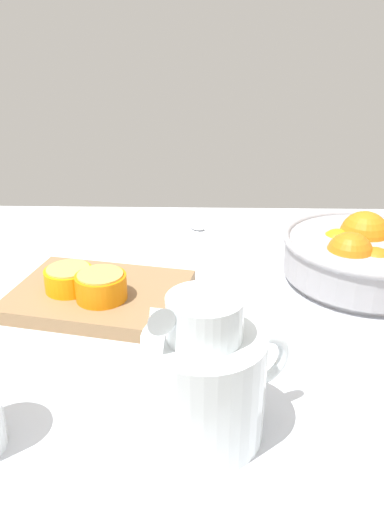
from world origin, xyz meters
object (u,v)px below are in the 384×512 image
object	(u,v)px
fruit_bowl	(371,255)
spoon	(187,225)
juice_pitcher	(205,386)
orange_half_0	(101,286)
cutting_board	(100,295)
orange_half_1	(69,279)

from	to	relation	value
fruit_bowl	spoon	size ratio (longest dim) A/B	2.42
juice_pitcher	orange_half_0	xyz separation A→B (cm)	(-15.77, 25.38, -1.69)
juice_pitcher	spoon	xyz separation A→B (cm)	(-3.93, 62.20, -5.60)
cutting_board	orange_half_1	distance (cm)	5.49
orange_half_1	orange_half_0	bearing A→B (deg)	-26.40
cutting_board	spoon	xyz separation A→B (cm)	(12.85, 33.88, -0.70)
fruit_bowl	orange_half_1	distance (cm)	50.27
juice_pitcher	fruit_bowl	bearing A→B (deg)	52.73
juice_pitcher	spoon	world-z (taller)	juice_pitcher
fruit_bowl	juice_pitcher	size ratio (longest dim) A/B	1.67
fruit_bowl	orange_half_0	xyz separation A→B (cm)	(-43.88, -11.56, -0.47)
fruit_bowl	juice_pitcher	bearing A→B (deg)	-127.27
cutting_board	orange_half_0	size ratio (longest dim) A/B	3.42
juice_pitcher	orange_half_1	world-z (taller)	juice_pitcher
fruit_bowl	orange_half_0	distance (cm)	45.38
juice_pitcher	orange_half_0	size ratio (longest dim) A/B	2.20
juice_pitcher	spoon	distance (cm)	62.58
orange_half_0	orange_half_1	xyz separation A→B (cm)	(-5.61, 2.79, -0.22)
cutting_board	orange_half_0	bearing A→B (deg)	-71.11
fruit_bowl	juice_pitcher	xyz separation A→B (cm)	(-28.11, -36.94, 1.22)
cutting_board	fruit_bowl	bearing A→B (deg)	10.87
juice_pitcher	cutting_board	world-z (taller)	juice_pitcher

